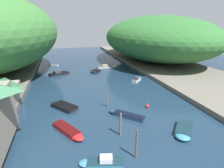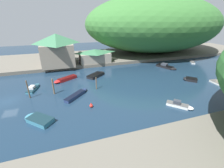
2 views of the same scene
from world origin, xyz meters
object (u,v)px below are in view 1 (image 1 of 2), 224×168
at_px(boat_open_rowboat, 69,131).
at_px(boat_far_right_bank, 107,67).
at_px(boat_yellow_tender, 95,71).
at_px(boat_mid_channel, 60,73).
at_px(boat_far_upstream, 184,131).
at_px(boat_white_cruiser, 125,115).
at_px(channel_buoy_near, 147,106).
at_px(boat_cabin_cruiser, 101,162).
at_px(boat_navy_launch, 53,65).
at_px(boat_moored_right, 62,106).
at_px(boat_small_dinghy, 137,79).

bearing_deg(boat_open_rowboat, boat_far_right_bank, -144.16).
bearing_deg(boat_open_rowboat, boat_yellow_tender, -138.89).
relative_size(boat_mid_channel, boat_far_upstream, 1.37).
height_order(boat_far_right_bank, boat_white_cruiser, boat_far_right_bank).
distance_m(boat_mid_channel, boat_yellow_tender, 10.14).
distance_m(boat_mid_channel, channel_buoy_near, 29.70).
height_order(boat_cabin_cruiser, boat_navy_launch, boat_cabin_cruiser).
distance_m(boat_cabin_cruiser, boat_white_cruiser, 10.49).
distance_m(boat_mid_channel, boat_navy_launch, 12.14).
height_order(boat_moored_right, boat_cabin_cruiser, boat_cabin_cruiser).
height_order(boat_white_cruiser, channel_buoy_near, channel_buoy_near).
relative_size(boat_far_right_bank, boat_white_cruiser, 1.26).
distance_m(boat_cabin_cruiser, boat_yellow_tender, 36.16).
height_order(boat_open_rowboat, channel_buoy_near, channel_buoy_near).
xyz_separation_m(boat_mid_channel, boat_far_right_bank, (15.20, 4.12, -0.11)).
height_order(boat_cabin_cruiser, boat_open_rowboat, boat_cabin_cruiser).
bearing_deg(boat_mid_channel, boat_yellow_tender, 61.51).
height_order(boat_cabin_cruiser, boat_yellow_tender, boat_cabin_cruiser).
xyz_separation_m(boat_far_right_bank, boat_open_rowboat, (-14.29, -33.93, 0.07)).
relative_size(boat_small_dinghy, boat_open_rowboat, 0.69).
xyz_separation_m(boat_mid_channel, boat_moored_right, (0.15, -21.63, -0.05)).
bearing_deg(boat_far_right_bank, channel_buoy_near, 2.35).
relative_size(boat_far_right_bank, boat_far_upstream, 1.36).
height_order(boat_open_rowboat, boat_white_cruiser, boat_open_rowboat).
bearing_deg(boat_mid_channel, boat_navy_launch, 165.87).
bearing_deg(boat_mid_channel, boat_small_dinghy, 35.03).
bearing_deg(channel_buoy_near, boat_white_cruiser, -159.89).
bearing_deg(boat_yellow_tender, boat_small_dinghy, 174.13).
height_order(boat_moored_right, boat_far_upstream, boat_far_upstream).
xyz_separation_m(boat_small_dinghy, channel_buoy_near, (-4.54, -14.57, 0.01)).
bearing_deg(boat_white_cruiser, boat_far_right_bank, 35.41).
bearing_deg(boat_far_right_bank, boat_small_dinghy, 17.76).
bearing_deg(boat_open_rowboat, boat_navy_launch, -117.13).
xyz_separation_m(boat_cabin_cruiser, boat_white_cruiser, (5.91, 8.66, 0.01)).
distance_m(boat_small_dinghy, boat_cabin_cruiser, 29.34).
xyz_separation_m(boat_navy_launch, channel_buoy_near, (16.72, -37.83, 0.16)).
distance_m(boat_moored_right, boat_white_cruiser, 11.29).
bearing_deg(boat_navy_launch, boat_yellow_tender, -102.52).
relative_size(boat_mid_channel, boat_small_dinghy, 1.63).
bearing_deg(boat_white_cruiser, boat_cabin_cruiser, -169.07).
height_order(boat_mid_channel, boat_yellow_tender, boat_mid_channel).
distance_m(boat_moored_right, boat_far_upstream, 20.04).
relative_size(boat_small_dinghy, boat_navy_launch, 1.10).
bearing_deg(boat_open_rowboat, boat_mid_channel, -119.58).
bearing_deg(boat_cabin_cruiser, channel_buoy_near, -31.13).
distance_m(boat_small_dinghy, boat_far_right_bank, 15.91).
distance_m(boat_moored_right, boat_cabin_cruiser, 15.14).
bearing_deg(boat_navy_launch, boat_white_cruiser, -129.93).
height_order(boat_far_upstream, boat_open_rowboat, boat_far_upstream).
height_order(boat_navy_launch, channel_buoy_near, channel_buoy_near).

